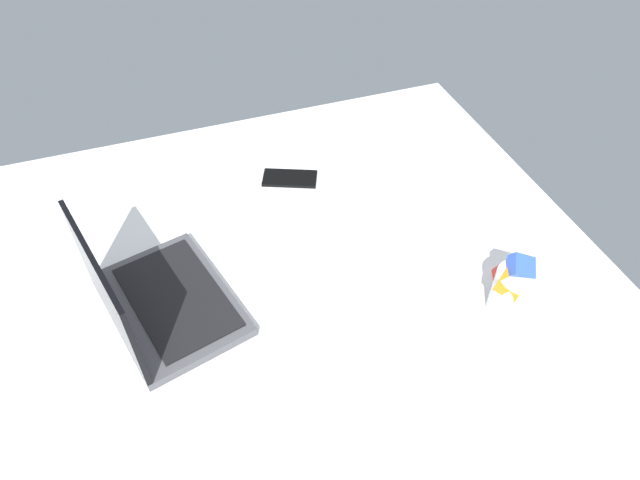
% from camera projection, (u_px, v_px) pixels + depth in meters
% --- Properties ---
extents(bed_mattress, '(1.80, 1.40, 0.18)m').
position_uv_depth(bed_mattress, '(330.00, 400.00, 1.15)').
color(bed_mattress, white).
rests_on(bed_mattress, ground).
extents(laptop, '(0.38, 0.31, 0.23)m').
position_uv_depth(laptop, '(153.00, 300.00, 1.16)').
color(laptop, '#4C4C51').
rests_on(laptop, bed_mattress).
extents(snack_cup, '(0.10, 0.10, 0.15)m').
position_uv_depth(snack_cup, '(513.00, 291.00, 1.16)').
color(snack_cup, silver).
rests_on(snack_cup, bed_mattress).
extents(cell_phone, '(0.12, 0.16, 0.01)m').
position_uv_depth(cell_phone, '(290.00, 178.00, 1.50)').
color(cell_phone, black).
rests_on(cell_phone, bed_mattress).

